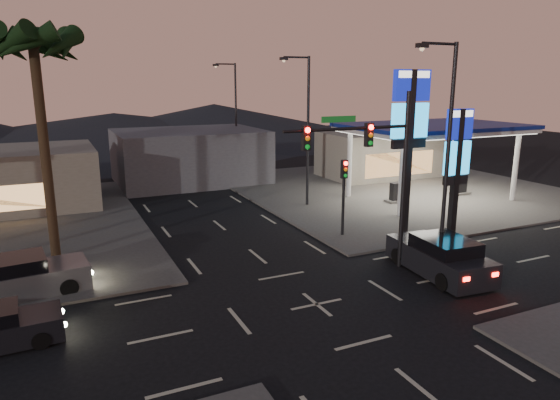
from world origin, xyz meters
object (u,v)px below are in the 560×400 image
gas_station (434,130)px  car_lane_b_front (20,278)px  traffic_signal_mast (373,157)px  suv_station (440,257)px  pylon_sign_tall (410,121)px  pylon_sign_short (457,153)px

gas_station → car_lane_b_front: bearing=-166.5°
traffic_signal_mast → suv_station: size_ratio=1.48×
gas_station → traffic_signal_mast: traffic_signal_mast is taller
pylon_sign_tall → traffic_signal_mast: 6.02m
pylon_sign_tall → pylon_sign_short: 3.20m
pylon_sign_tall → car_lane_b_front: bearing=179.4°
pylon_sign_tall → pylon_sign_short: size_ratio=1.29×
pylon_sign_short → traffic_signal_mast: 7.69m
gas_station → traffic_signal_mast: 15.82m
gas_station → traffic_signal_mast: (-12.24, -10.01, 0.15)m
pylon_sign_tall → suv_station: 7.79m
car_lane_b_front → pylon_sign_tall: bearing=-0.6°
car_lane_b_front → suv_station: 17.64m
traffic_signal_mast → suv_station: bearing=-29.5°
pylon_sign_tall → pylon_sign_short: bearing=-21.8°
traffic_signal_mast → car_lane_b_front: (-14.11, 3.70, -4.46)m
pylon_sign_short → car_lane_b_front: bearing=176.8°
traffic_signal_mast → car_lane_b_front: traffic_signal_mast is taller
traffic_signal_mast → pylon_sign_tall: bearing=36.5°
suv_station → pylon_sign_tall: bearing=68.4°
pylon_sign_tall → gas_station: bearing=40.9°
pylon_sign_short → suv_station: 7.18m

